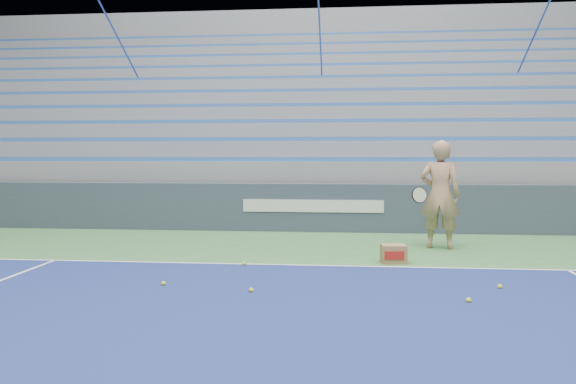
# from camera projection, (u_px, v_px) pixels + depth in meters

# --- Properties ---
(sponsor_barrier) EXTENTS (30.00, 0.32, 1.10)m
(sponsor_barrier) POSITION_uv_depth(u_px,v_px,m) (313.00, 207.00, 12.91)
(sponsor_barrier) COLOR #354151
(sponsor_barrier) RESTS_ON ground
(bleachers) EXTENTS (31.00, 9.15, 7.30)m
(bleachers) POSITION_uv_depth(u_px,v_px,m) (322.00, 136.00, 18.46)
(bleachers) COLOR gray
(bleachers) RESTS_ON ground
(tennis_player) EXTENTS (1.03, 0.95, 2.04)m
(tennis_player) POSITION_uv_depth(u_px,v_px,m) (440.00, 195.00, 10.57)
(tennis_player) COLOR tan
(tennis_player) RESTS_ON ground
(ball_box) EXTENTS (0.43, 0.35, 0.30)m
(ball_box) POSITION_uv_depth(u_px,v_px,m) (394.00, 254.00, 9.21)
(ball_box) COLOR olive
(ball_box) RESTS_ON ground
(tennis_ball_0) EXTENTS (0.07, 0.07, 0.07)m
(tennis_ball_0) POSITION_uv_depth(u_px,v_px,m) (164.00, 284.00, 7.61)
(tennis_ball_0) COLOR yellow
(tennis_ball_0) RESTS_ON ground
(tennis_ball_1) EXTENTS (0.07, 0.07, 0.07)m
(tennis_ball_1) POSITION_uv_depth(u_px,v_px,m) (500.00, 287.00, 7.44)
(tennis_ball_1) COLOR yellow
(tennis_ball_1) RESTS_ON ground
(tennis_ball_2) EXTENTS (0.07, 0.07, 0.07)m
(tennis_ball_2) POSITION_uv_depth(u_px,v_px,m) (244.00, 264.00, 8.97)
(tennis_ball_2) COLOR yellow
(tennis_ball_2) RESTS_ON ground
(tennis_ball_3) EXTENTS (0.07, 0.07, 0.07)m
(tennis_ball_3) POSITION_uv_depth(u_px,v_px,m) (469.00, 300.00, 6.75)
(tennis_ball_3) COLOR yellow
(tennis_ball_3) RESTS_ON ground
(tennis_ball_4) EXTENTS (0.07, 0.07, 0.07)m
(tennis_ball_4) POSITION_uv_depth(u_px,v_px,m) (251.00, 290.00, 7.24)
(tennis_ball_4) COLOR yellow
(tennis_ball_4) RESTS_ON ground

